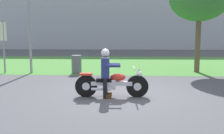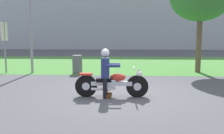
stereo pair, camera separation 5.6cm
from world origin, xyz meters
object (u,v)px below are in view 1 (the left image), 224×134
motorcycle_lead (112,84)px  rider_lead (106,69)px  trash_can (77,64)px  streetlight_pole (31,7)px  sign_banner (3,38)px

motorcycle_lead → rider_lead: rider_lead is taller
trash_can → streetlight_pole: bearing=178.5°
rider_lead → trash_can: (-1.80, 4.56, -0.36)m
rider_lead → streetlight_pole: streetlight_pole is taller
motorcycle_lead → rider_lead: size_ratio=1.51×
motorcycle_lead → streetlight_pole: 6.80m
rider_lead → trash_can: rider_lead is taller
motorcycle_lead → sign_banner: size_ratio=0.81×
rider_lead → streetlight_pole: (-3.95, 4.62, 2.40)m
motorcycle_lead → sign_banner: sign_banner is taller
trash_can → sign_banner: bearing=179.8°
streetlight_pole → motorcycle_lead: bearing=-48.3°
trash_can → sign_banner: 3.82m
streetlight_pole → trash_can: size_ratio=5.62×
trash_can → sign_banner: size_ratio=0.35×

